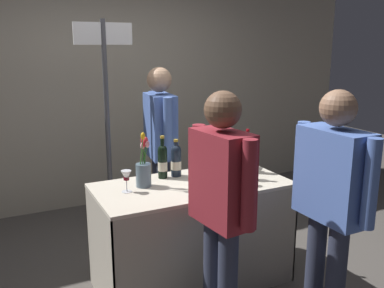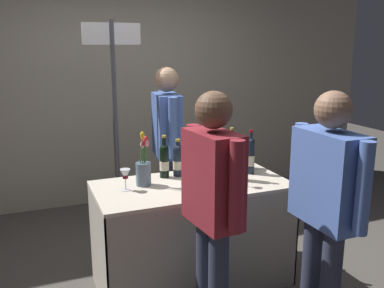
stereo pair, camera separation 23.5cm
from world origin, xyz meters
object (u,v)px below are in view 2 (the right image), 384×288
Objects in this scene: tasting_table at (192,216)px; vendor_presenter at (167,139)px; wine_glass_mid at (226,163)px; wine_glass_near_taster at (125,175)px; booth_signpost at (115,107)px; flower_vase at (143,169)px; taster_foreground_right at (213,200)px; featured_wine_bottle at (231,152)px; display_bottle_0 at (178,160)px; wine_glass_near_vendor at (244,174)px.

vendor_presenter is at bearing 84.39° from tasting_table.
wine_glass_near_taster reaches higher than wine_glass_mid.
wine_glass_mid is 0.07× the size of booth_signpost.
taster_foreground_right reaches higher than flower_vase.
flower_vase is (-0.77, -0.11, -0.03)m from featured_wine_bottle.
flower_vase is at bearing 20.88° from wine_glass_near_taster.
tasting_table is 0.45m from display_bottle_0.
wine_glass_near_vendor is 0.06× the size of booth_signpost.
display_bottle_0 reaches higher than wine_glass_mid.
wine_glass_near_vendor is 0.94× the size of wine_glass_mid.
wine_glass_near_vendor is 0.84m from wine_glass_near_taster.
vendor_presenter is (0.57, 0.77, 0.06)m from wine_glass_near_taster.
tasting_table is 0.76m from taster_foreground_right.
tasting_table is at bearing -165.59° from wine_glass_mid.
featured_wine_bottle is 1.03m from taster_foreground_right.
booth_signpost is at bearing 112.73° from display_bottle_0.
featured_wine_bottle is 0.23× the size of taster_foreground_right.
wine_glass_mid is 0.90× the size of wine_glass_near_taster.
featured_wine_bottle reaches higher than wine_glass_near_taster.
taster_foreground_right is 1.69m from booth_signpost.
wine_glass_near_vendor is 0.85× the size of wine_glass_near_taster.
vendor_presenter is (-0.23, 0.73, 0.06)m from wine_glass_mid.
flower_vase is at bearing -89.24° from booth_signpost.
display_bottle_0 is 2.11× the size of wine_glass_mid.
featured_wine_bottle is 1.20× the size of display_bottle_0.
featured_wine_bottle reaches higher than wine_glass_near_vendor.
wine_glass_near_vendor is 0.64m from taster_foreground_right.
flower_vase is at bearing -158.35° from display_bottle_0.
wine_glass_mid is (-0.11, -0.13, -0.05)m from featured_wine_bottle.
flower_vase is 0.20× the size of booth_signpost.
wine_glass_near_taster is at bearing 20.98° from taster_foreground_right.
wine_glass_near_taster is 0.78m from taster_foreground_right.
flower_vase reaches higher than display_bottle_0.
taster_foreground_right is at bearing -74.39° from flower_vase.
wine_glass_near_taster is (-0.46, -0.18, -0.02)m from display_bottle_0.
featured_wine_bottle is 0.86× the size of flower_vase.
taster_foreground_right is (-0.44, -0.73, 0.02)m from wine_glass_mid.
wine_glass_near_vendor is at bearing -16.42° from wine_glass_near_taster.
taster_foreground_right is 0.77× the size of booth_signpost.
tasting_table is at bearing -153.89° from featured_wine_bottle.
flower_vase reaches higher than wine_glass_near_vendor.
booth_signpost is (-0.67, 1.19, 0.36)m from wine_glass_near_vendor.
taster_foreground_right is at bearing -82.35° from booth_signpost.
display_bottle_0 reaches higher than wine_glass_near_vendor.
featured_wine_bottle is (0.43, 0.21, 0.41)m from tasting_table.
wine_glass_mid is at bearing 14.41° from tasting_table.
featured_wine_bottle is at bearing 26.11° from tasting_table.
vendor_presenter is (-0.24, 1.01, 0.08)m from wine_glass_near_vendor.
booth_signpost is (-0.22, 1.64, 0.33)m from taster_foreground_right.
booth_signpost is at bearing 1.41° from taster_foreground_right.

